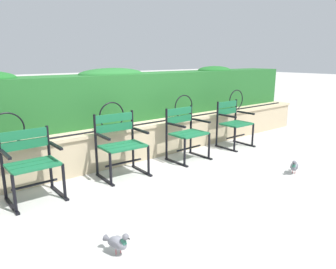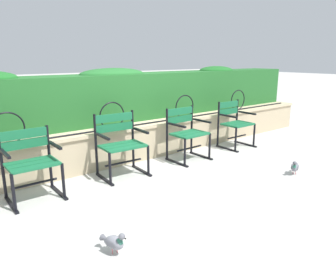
{
  "view_description": "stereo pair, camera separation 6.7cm",
  "coord_description": "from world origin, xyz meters",
  "px_view_note": "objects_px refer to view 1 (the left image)",
  "views": [
    {
      "loc": [
        -2.81,
        -3.35,
        1.64
      ],
      "look_at": [
        0.0,
        0.13,
        0.55
      ],
      "focal_mm": 33.88,
      "sensor_mm": 36.0,
      "label": 1
    },
    {
      "loc": [
        -2.75,
        -3.39,
        1.64
      ],
      "look_at": [
        0.0,
        0.13,
        0.55
      ],
      "focal_mm": 33.88,
      "sensor_mm": 36.0,
      "label": 2
    }
  ],
  "objects_px": {
    "park_chair_centre_left": "(120,143)",
    "pigeon_near_chairs": "(294,166)",
    "park_chair_centre_right": "(186,132)",
    "park_chair_leftmost": "(31,162)",
    "park_chair_rightmost": "(233,122)",
    "pigeon_far_side": "(118,242)"
  },
  "relations": [
    {
      "from": "park_chair_rightmost",
      "to": "pigeon_far_side",
      "type": "relative_size",
      "value": 2.96
    },
    {
      "from": "park_chair_centre_left",
      "to": "pigeon_far_side",
      "type": "relative_size",
      "value": 3.08
    },
    {
      "from": "pigeon_far_side",
      "to": "pigeon_near_chairs",
      "type": "bearing_deg",
      "value": 1.64
    },
    {
      "from": "pigeon_near_chairs",
      "to": "park_chair_leftmost",
      "type": "bearing_deg",
      "value": 154.55
    },
    {
      "from": "park_chair_leftmost",
      "to": "park_chair_rightmost",
      "type": "height_order",
      "value": "park_chair_rightmost"
    },
    {
      "from": "park_chair_leftmost",
      "to": "park_chair_centre_right",
      "type": "xyz_separation_m",
      "value": [
        2.43,
        -0.01,
        0.01
      ]
    },
    {
      "from": "park_chair_rightmost",
      "to": "pigeon_near_chairs",
      "type": "distance_m",
      "value": 1.63
    },
    {
      "from": "park_chair_leftmost",
      "to": "park_chair_centre_left",
      "type": "height_order",
      "value": "park_chair_centre_left"
    },
    {
      "from": "park_chair_centre_right",
      "to": "pigeon_far_side",
      "type": "distance_m",
      "value": 2.75
    },
    {
      "from": "park_chair_centre_right",
      "to": "pigeon_near_chairs",
      "type": "xyz_separation_m",
      "value": [
        0.76,
        -1.5,
        -0.35
      ]
    },
    {
      "from": "park_chair_centre_right",
      "to": "park_chair_rightmost",
      "type": "distance_m",
      "value": 1.22
    },
    {
      "from": "park_chair_centre_right",
      "to": "park_chair_centre_left",
      "type": "bearing_deg",
      "value": 178.14
    },
    {
      "from": "park_chair_centre_right",
      "to": "pigeon_near_chairs",
      "type": "height_order",
      "value": "park_chair_centre_right"
    },
    {
      "from": "park_chair_centre_left",
      "to": "park_chair_centre_right",
      "type": "height_order",
      "value": "park_chair_centre_left"
    },
    {
      "from": "park_chair_rightmost",
      "to": "pigeon_far_side",
      "type": "bearing_deg",
      "value": -154.78
    },
    {
      "from": "park_chair_centre_right",
      "to": "pigeon_near_chairs",
      "type": "relative_size",
      "value": 3.07
    },
    {
      "from": "park_chair_centre_right",
      "to": "pigeon_near_chairs",
      "type": "bearing_deg",
      "value": -63.31
    },
    {
      "from": "pigeon_near_chairs",
      "to": "park_chair_centre_right",
      "type": "bearing_deg",
      "value": 116.69
    },
    {
      "from": "park_chair_centre_right",
      "to": "park_chair_rightmost",
      "type": "height_order",
      "value": "same"
    },
    {
      "from": "park_chair_centre_left",
      "to": "pigeon_near_chairs",
      "type": "relative_size",
      "value": 3.19
    },
    {
      "from": "park_chair_leftmost",
      "to": "park_chair_centre_right",
      "type": "bearing_deg",
      "value": -0.23
    },
    {
      "from": "park_chair_leftmost",
      "to": "pigeon_near_chairs",
      "type": "relative_size",
      "value": 2.97
    }
  ]
}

